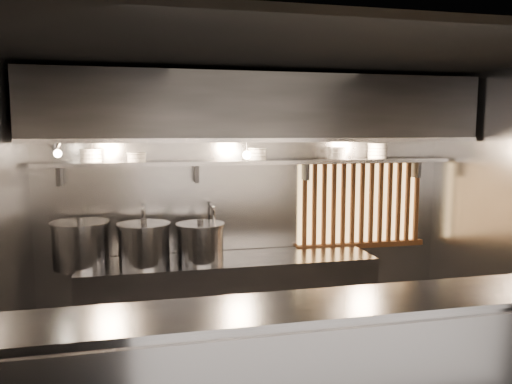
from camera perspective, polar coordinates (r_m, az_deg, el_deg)
name	(u,v)px	position (r m, az deg, el deg)	size (l,w,h in m)	color
ceiling	(291,54)	(4.03, 4.05, 15.45)	(4.50, 4.50, 0.00)	black
wall_back	(250,205)	(5.50, -0.67, -1.44)	(4.50, 4.50, 0.00)	gray
cooking_bench	(230,301)	(5.32, -3.01, -12.31)	(3.00, 0.70, 0.90)	gray
bowl_shelf	(254,162)	(5.27, -0.26, 3.45)	(4.40, 0.34, 0.04)	gray
exhaust_hood	(259,109)	(5.05, 0.30, 9.47)	(4.40, 0.81, 0.65)	#2D2D30
wood_screen	(361,203)	(5.87, 11.92, -1.25)	(1.56, 0.09, 1.04)	#FFC772
faucet_left	(144,219)	(5.26, -12.70, -3.03)	(0.04, 0.30, 0.50)	silver
faucet_right	(211,216)	(5.31, -5.12, -2.80)	(0.04, 0.30, 0.50)	silver
heat_lamp	(54,147)	(4.72, -22.05, 4.80)	(0.25, 0.35, 0.20)	gray
pendant_bulb	(247,155)	(5.13, -1.05, 4.26)	(0.09, 0.09, 0.19)	#2D2D30
stock_pot_left	(81,244)	(5.11, -19.40, -5.63)	(0.60, 0.60, 0.48)	gray
stock_pot_mid	(144,244)	(5.03, -12.65, -5.79)	(0.63, 0.63, 0.45)	gray
stock_pot_right	(201,242)	(5.06, -6.35, -5.73)	(0.60, 0.60, 0.43)	gray
bowl_stack_0	(91,156)	(5.16, -18.34, 3.97)	(0.22, 0.22, 0.13)	white
bowl_stack_1	(137,157)	(5.14, -13.48, 3.91)	(0.20, 0.20, 0.09)	white
bowl_stack_2	(257,154)	(5.28, 0.15, 4.38)	(0.21, 0.21, 0.13)	white
bowl_stack_3	(337,153)	(5.55, 9.21, 4.42)	(0.21, 0.21, 0.13)	white
bowl_stack_4	(377,151)	(5.75, 13.70, 4.59)	(0.22, 0.22, 0.17)	white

